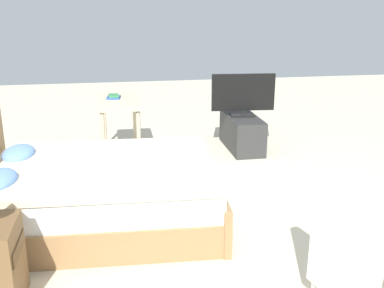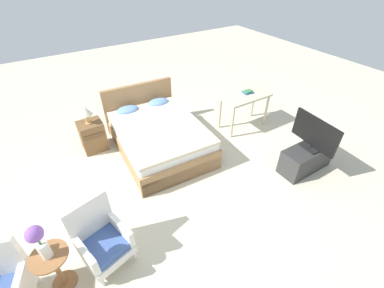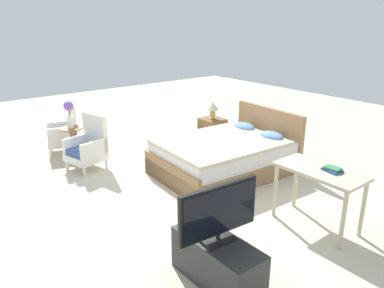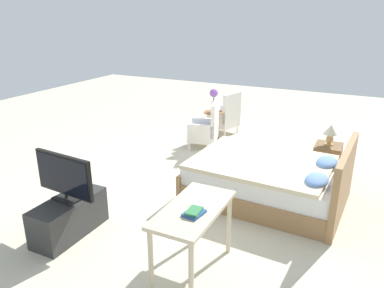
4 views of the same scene
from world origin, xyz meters
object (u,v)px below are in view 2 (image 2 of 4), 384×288
at_px(bed, 158,135).
at_px(tv_stand, 306,158).
at_px(armchair_by_window_left, 0,288).
at_px(flower_vase, 38,240).
at_px(armchair_by_window_right, 101,239).
at_px(table_lamp, 86,113).
at_px(book_stack, 248,92).
at_px(tv_flatscreen, 315,134).
at_px(side_table, 55,266).
at_px(vanity_desk, 245,100).
at_px(nightstand, 93,136).

distance_m(bed, tv_stand, 2.74).
height_order(armchair_by_window_left, flower_vase, flower_vase).
distance_m(armchair_by_window_right, table_lamp, 2.43).
bearing_deg(flower_vase, armchair_by_window_left, 172.67).
bearing_deg(book_stack, tv_flatscreen, -92.72).
height_order(armchair_by_window_left, side_table, armchair_by_window_left).
distance_m(armchair_by_window_left, vanity_desk, 4.76).
distance_m(armchair_by_window_right, vanity_desk, 3.77).
relative_size(tv_stand, vanity_desk, 0.92).
distance_m(armchair_by_window_left, flower_vase, 0.74).
height_order(armchair_by_window_right, tv_stand, armchair_by_window_right).
bearing_deg(flower_vase, book_stack, 20.61).
xyz_separation_m(bed, vanity_desk, (1.91, -0.28, 0.34)).
bearing_deg(armchair_by_window_left, book_stack, 17.69).
distance_m(side_table, tv_flatscreen, 4.06).
distance_m(tv_stand, tv_flatscreen, 0.53).
bearing_deg(side_table, book_stack, 20.61).
relative_size(tv_flatscreen, vanity_desk, 0.82).
bearing_deg(tv_stand, nightstand, 139.54).
height_order(tv_stand, book_stack, book_stack).
bearing_deg(armchair_by_window_right, nightstand, 77.92).
height_order(side_table, table_lamp, table_lamp).
xyz_separation_m(armchair_by_window_left, book_stack, (4.65, 1.48, 0.40)).
bearing_deg(tv_stand, tv_flatscreen, -4.68).
xyz_separation_m(armchair_by_window_right, side_table, (-0.53, -0.07, 0.00)).
height_order(armchair_by_window_right, flower_vase, flower_vase).
bearing_deg(tv_stand, table_lamp, 139.54).
relative_size(table_lamp, tv_stand, 0.34).
bearing_deg(side_table, tv_flatscreen, -2.29).
xyz_separation_m(nightstand, tv_flatscreen, (3.01, -2.57, 0.47)).
height_order(armchair_by_window_left, vanity_desk, armchair_by_window_left).
distance_m(nightstand, book_stack, 3.25).
distance_m(flower_vase, table_lamp, 2.62).
bearing_deg(tv_flatscreen, book_stack, 87.28).
relative_size(armchair_by_window_right, book_stack, 4.01).
xyz_separation_m(flower_vase, tv_stand, (4.04, -0.16, -0.67)).
bearing_deg(bed, armchair_by_window_right, -132.78).
bearing_deg(book_stack, bed, 173.87).
bearing_deg(armchair_by_window_left, bed, 32.91).
bearing_deg(tv_stand, side_table, 177.71).
xyz_separation_m(flower_vase, vanity_desk, (4.01, 1.49, -0.26)).
xyz_separation_m(armchair_by_window_left, side_table, (0.53, -0.07, 0.00)).
xyz_separation_m(bed, nightstand, (-1.07, 0.64, -0.00)).
xyz_separation_m(flower_vase, nightstand, (1.03, 2.41, -0.60)).
bearing_deg(tv_flatscreen, tv_stand, 175.32).
xyz_separation_m(armchair_by_window_left, nightstand, (1.56, 2.34, -0.08)).
relative_size(bed, vanity_desk, 2.11).
height_order(tv_flatscreen, vanity_desk, tv_flatscreen).
xyz_separation_m(nightstand, tv_stand, (3.01, -2.57, -0.06)).
bearing_deg(tv_flatscreen, bed, 135.17).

